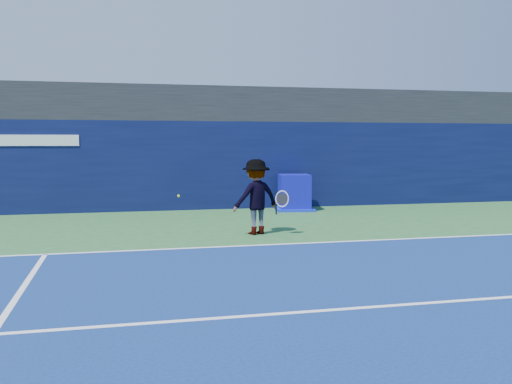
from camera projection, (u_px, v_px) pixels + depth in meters
ground at (328, 275)px, 9.87m from camera, size 80.00×80.00×0.00m
baseline at (281, 244)px, 12.77m from camera, size 24.00×0.10×0.01m
service_line at (379, 307)px, 7.93m from camera, size 24.00×0.10×0.01m
stadium_band at (217, 106)px, 20.70m from camera, size 36.00×3.00×1.20m
back_wall_assembly at (222, 165)px, 19.91m from camera, size 36.00×1.03×3.00m
equipment_cart at (294, 194)px, 19.24m from camera, size 1.43×1.43×1.21m
tennis_player at (256, 197)px, 14.17m from camera, size 1.44×1.00×1.87m
tennis_ball at (179, 196)px, 14.12m from camera, size 0.06×0.06×0.06m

